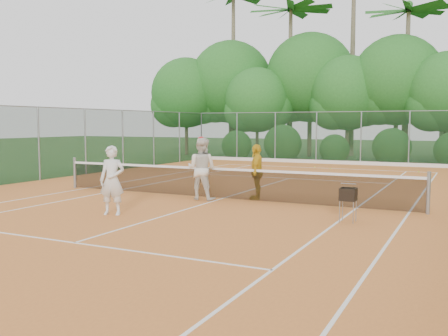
{
  "coord_description": "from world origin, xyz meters",
  "views": [
    {
      "loc": [
        6.85,
        -13.66,
        2.34
      ],
      "look_at": [
        0.68,
        -1.2,
        1.1
      ],
      "focal_mm": 40.0,
      "sensor_mm": 36.0,
      "label": 1
    }
  ],
  "objects_px": {
    "player_white": "(112,180)",
    "player_yellow": "(257,172)",
    "ball_hopper": "(348,195)",
    "player_center_grp": "(201,169)"
  },
  "relations": [
    {
      "from": "player_yellow",
      "to": "ball_hopper",
      "type": "xyz_separation_m",
      "value": [
        3.3,
        -2.32,
        -0.2
      ]
    },
    {
      "from": "player_yellow",
      "to": "player_white",
      "type": "bearing_deg",
      "value": -44.44
    },
    {
      "from": "player_white",
      "to": "player_yellow",
      "type": "xyz_separation_m",
      "value": [
        2.3,
        4.02,
        -0.04
      ]
    },
    {
      "from": "player_center_grp",
      "to": "player_yellow",
      "type": "xyz_separation_m",
      "value": [
        1.5,
        0.78,
        -0.11
      ]
    },
    {
      "from": "player_white",
      "to": "ball_hopper",
      "type": "distance_m",
      "value": 5.85
    },
    {
      "from": "player_yellow",
      "to": "player_center_grp",
      "type": "bearing_deg",
      "value": -77.09
    },
    {
      "from": "player_center_grp",
      "to": "player_yellow",
      "type": "relative_size",
      "value": 1.14
    },
    {
      "from": "player_white",
      "to": "player_yellow",
      "type": "distance_m",
      "value": 4.63
    },
    {
      "from": "player_center_grp",
      "to": "ball_hopper",
      "type": "bearing_deg",
      "value": -17.76
    },
    {
      "from": "player_white",
      "to": "ball_hopper",
      "type": "xyz_separation_m",
      "value": [
        5.59,
        1.71,
        -0.24
      ]
    }
  ]
}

